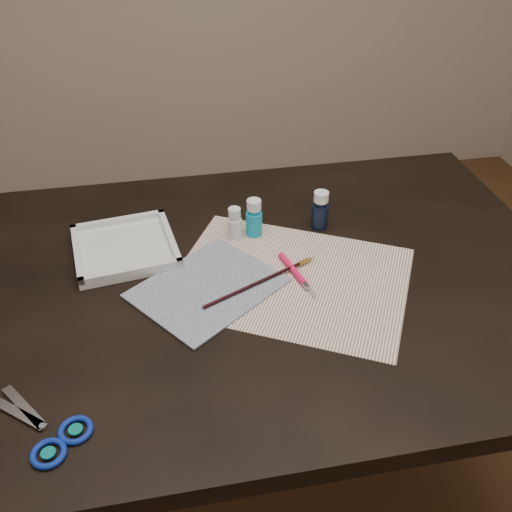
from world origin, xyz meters
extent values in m
cube|color=#422614|center=(0.00, 0.00, -0.01)|extent=(3.50, 3.50, 0.02)
cube|color=black|center=(0.00, 0.00, 0.38)|extent=(1.30, 0.90, 0.75)
cube|color=white|center=(0.07, -0.02, 0.75)|extent=(0.57, 0.53, 0.00)
cube|color=#0E1934|center=(-0.10, -0.02, 0.75)|extent=(0.34, 0.33, 0.00)
cylinder|color=white|center=(-0.02, 0.14, 0.79)|extent=(0.04, 0.04, 0.08)
cylinder|color=#119CBF|center=(0.02, 0.15, 0.79)|extent=(0.05, 0.05, 0.09)
cylinder|color=black|center=(0.18, 0.15, 0.80)|extent=(0.05, 0.05, 0.09)
cube|color=silver|center=(-0.26, 0.14, 0.76)|extent=(0.24, 0.24, 0.03)
camera|label=1|loc=(-0.17, -0.90, 1.47)|focal=40.00mm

